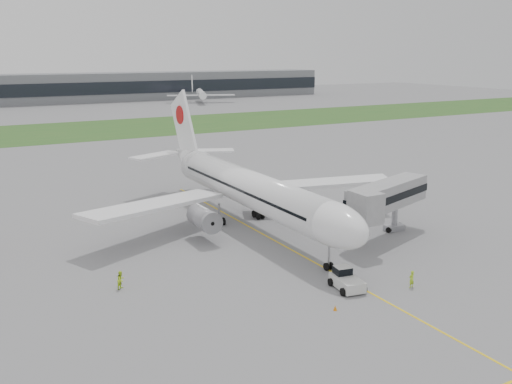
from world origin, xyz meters
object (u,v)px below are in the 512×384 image
pushback_tug (346,279)px  jet_bridge (385,197)px  airliner (246,186)px  ground_crew_near (412,279)px

pushback_tug → jet_bridge: bearing=45.6°
airliner → pushback_tug: 25.34m
airliner → jet_bridge: airliner is taller
ground_crew_near → pushback_tug: bearing=-32.9°
airliner → jet_bridge: 19.19m
jet_bridge → ground_crew_near: jet_bridge is taller
jet_bridge → ground_crew_near: 16.71m
pushback_tug → ground_crew_near: (6.11, -3.20, -0.03)m
jet_bridge → ground_crew_near: bearing=-139.4°
jet_bridge → airliner: bearing=113.2°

